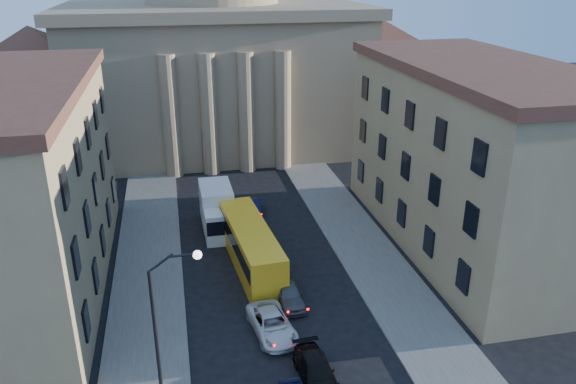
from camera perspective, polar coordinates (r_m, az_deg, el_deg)
sidewalk_left at (r=40.17m, az=-14.10°, el=-10.68°), size 5.00×60.00×0.15m
sidewalk_right at (r=42.58m, az=9.58°, el=-8.25°), size 5.00×60.00×0.15m
church at (r=72.26m, az=-7.45°, el=14.43°), size 68.02×28.76×36.60m
building_left at (r=41.93m, az=-26.58°, el=0.24°), size 11.60×26.60×14.70m
building_right at (r=46.44m, az=18.23°, el=3.50°), size 11.60×26.60×14.70m
street_lamp at (r=28.88m, az=-12.37°, el=-12.39°), size 2.62×0.44×8.83m
car_left_mid at (r=35.77m, az=-1.64°, el=-13.27°), size 2.90×5.17×1.37m
car_right_mid at (r=32.42m, az=2.87°, el=-17.70°), size 2.06×4.58×1.30m
car_right_far at (r=38.56m, az=0.10°, el=-10.31°), size 1.77×4.20×1.42m
car_right_distant at (r=51.71m, az=-3.55°, el=-1.53°), size 1.76×4.09×1.31m
city_bus at (r=42.61m, az=-3.80°, el=-5.38°), size 3.59×11.70×3.25m
box_truck at (r=48.58m, az=-7.17°, el=-1.90°), size 2.70×6.69×3.66m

